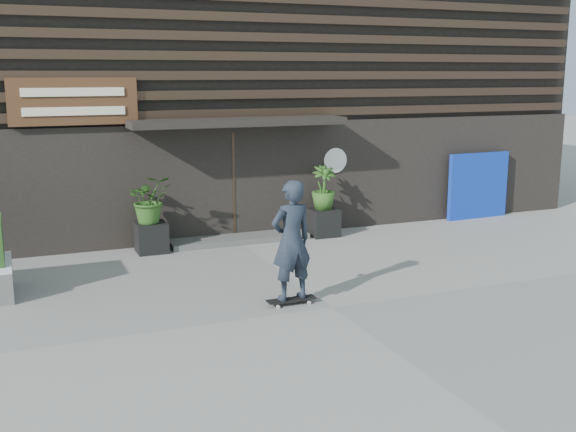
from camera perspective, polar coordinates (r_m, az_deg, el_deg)
name	(u,v)px	position (r m, az deg, el deg)	size (l,w,h in m)	color
ground	(332,307)	(10.72, 3.63, -7.54)	(80.00, 80.00, 0.00)	gray
entrance_step	(239,239)	(14.81, -4.10, -1.87)	(3.00, 0.80, 0.12)	#484846
planter_pot_left	(151,237)	(14.11, -11.22, -1.75)	(0.60, 0.60, 0.60)	black
bamboo_left	(150,199)	(13.95, -11.34, 1.37)	(0.86, 0.75, 0.96)	#2D591E
planter_pot_right	(323,222)	(15.26, 2.92, -0.53)	(0.60, 0.60, 0.60)	black
bamboo_right	(324,188)	(15.11, 2.95, 2.36)	(0.54, 0.54, 0.96)	#2D591E
blue_tarp	(478,186)	(17.65, 15.42, 2.42)	(1.73, 0.12, 1.62)	#0C2BA6
building	(175,56)	(19.57, -9.27, 12.90)	(18.00, 11.00, 8.00)	black
skateboarder	(291,241)	(10.53, 0.28, -2.06)	(0.78, 0.55, 1.96)	black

